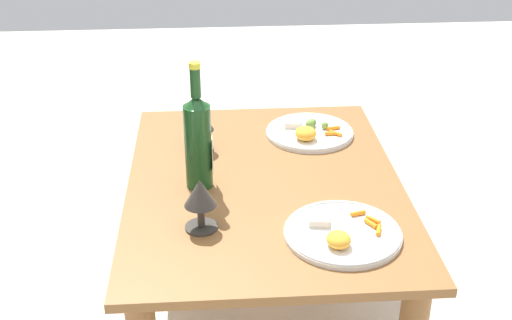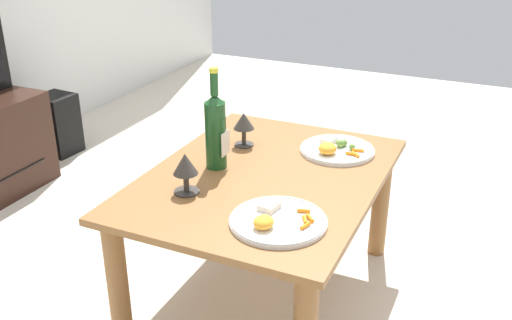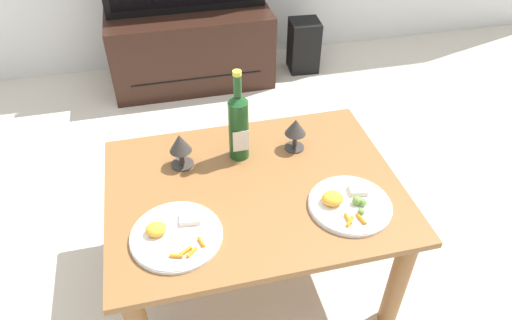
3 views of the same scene
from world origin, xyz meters
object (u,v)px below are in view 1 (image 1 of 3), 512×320
(goblet_left, at_px, (200,196))
(goblet_right, at_px, (200,123))
(dining_table, at_px, (264,208))
(wine_bottle, at_px, (198,139))
(dinner_plate_right, at_px, (309,132))
(dinner_plate_left, at_px, (342,233))

(goblet_left, relative_size, goblet_right, 1.03)
(dining_table, relative_size, goblet_left, 7.45)
(goblet_left, bearing_deg, wine_bottle, 1.21)
(wine_bottle, bearing_deg, dining_table, -85.60)
(dining_table, bearing_deg, goblet_left, 142.41)
(wine_bottle, xyz_separation_m, goblet_left, (-0.22, -0.00, -0.05))
(goblet_right, distance_m, dinner_plate_right, 0.37)
(goblet_right, bearing_deg, goblet_left, 180.00)
(goblet_left, distance_m, dinner_plate_left, 0.36)
(wine_bottle, bearing_deg, goblet_left, -178.79)
(goblet_left, relative_size, dinner_plate_right, 0.49)
(wine_bottle, relative_size, goblet_right, 2.71)
(dining_table, height_order, dinner_plate_right, dinner_plate_right)
(dinner_plate_left, bearing_deg, goblet_right, 34.89)
(dinner_plate_left, height_order, dinner_plate_right, dinner_plate_right)
(wine_bottle, distance_m, dinner_plate_right, 0.48)
(goblet_left, xyz_separation_m, dinner_plate_left, (-0.06, -0.35, -0.08))
(dining_table, bearing_deg, goblet_right, 41.23)
(dining_table, bearing_deg, dinner_plate_right, -30.33)
(dining_table, xyz_separation_m, wine_bottle, (-0.01, 0.18, 0.24))
(goblet_left, bearing_deg, dinner_plate_left, -100.15)
(dinner_plate_right, bearing_deg, dinner_plate_left, 180.00)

